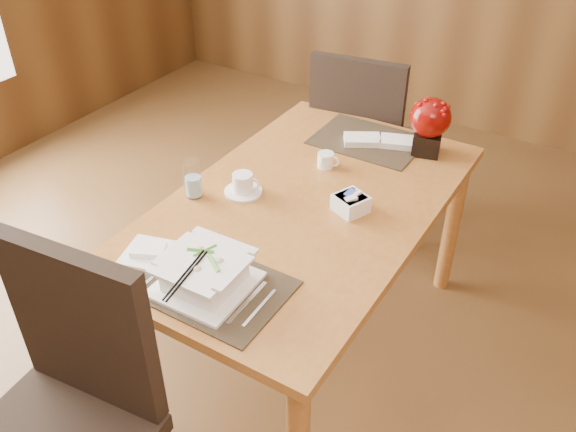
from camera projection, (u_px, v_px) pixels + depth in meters
The scene contains 13 objects.
dining_table at pixel (303, 223), 2.31m from camera, with size 0.90×1.50×0.75m.
placemat_near at pixel (213, 287), 1.87m from camera, with size 0.45×0.33×0.01m, color black.
placemat_far at pixel (368, 140), 2.63m from camera, with size 0.45×0.33×0.01m, color black.
soup_setting at pixel (205, 274), 1.84m from camera, with size 0.28×0.28×0.11m.
coffee_cup at pixel (243, 185), 2.28m from camera, with size 0.14×0.14×0.08m.
water_glass at pixel (193, 178), 2.24m from camera, with size 0.07×0.07×0.15m, color white.
creamer_jug at pixel (325, 160), 2.44m from camera, with size 0.08×0.08×0.06m, color white, non-canonical shape.
sugar_caddy at pixel (351, 203), 2.18m from camera, with size 0.11×0.11×0.06m, color white.
berry_decor at pixel (430, 123), 2.47m from camera, with size 0.17×0.17×0.24m.
napkins_far at pixel (383, 141), 2.59m from camera, with size 0.31×0.11×0.03m, color white, non-canonical shape.
bread_plate at pixel (149, 253), 2.00m from camera, with size 0.16×0.16×0.01m, color white.
near_chair at pixel (64, 407), 1.70m from camera, with size 0.54×0.54×1.06m.
far_chair at pixel (361, 136), 3.05m from camera, with size 0.53×0.54×1.01m.
Camera 1 is at (0.92, -1.02, 2.01)m, focal length 38.00 mm.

